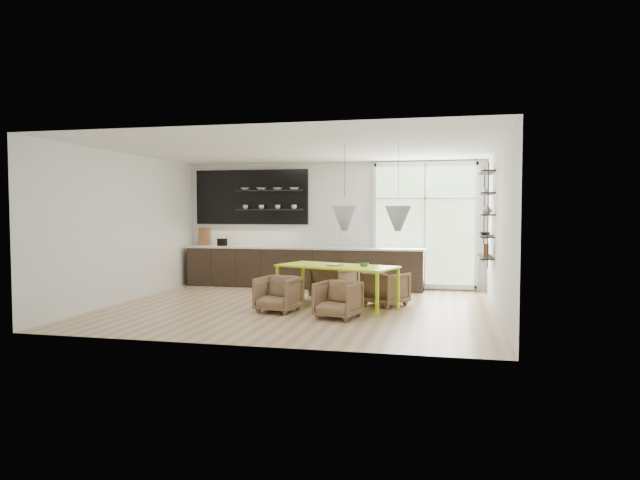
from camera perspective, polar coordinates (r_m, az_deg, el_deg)
The scene contains 11 objects.
room at distance 11.32m, azimuth 2.08°, elevation 1.34°, with size 7.02×6.01×2.91m.
kitchen_run at distance 13.20m, azimuth -2.10°, elevation -2.17°, with size 5.54×0.69×2.75m.
right_shelving at distance 11.21m, azimuth 16.27°, elevation 2.18°, with size 0.26×1.22×1.90m.
dining_table at distance 10.40m, azimuth 1.69°, elevation -2.85°, with size 2.33×1.59×0.78m.
armchair_back_left at distance 11.36m, azimuth 1.47°, elevation -4.29°, with size 0.74×0.76×0.69m, color brown.
armchair_back_right at distance 10.79m, azimuth 6.58°, elevation -4.84°, with size 0.68×0.70×0.64m, color brown.
armchair_front_left at distance 10.08m, azimuth -4.23°, elevation -5.42°, with size 0.67×0.69×0.63m, color brown.
armchair_front_right at distance 9.47m, azimuth 1.81°, elevation -6.00°, with size 0.65×0.67×0.61m, color brown.
wire_stool at distance 11.08m, azimuth -3.23°, elevation -4.73°, with size 0.37×0.37×0.46m.
table_book at distance 10.46m, azimuth 1.08°, elevation -2.45°, with size 0.21×0.29×0.03m, color white.
table_bowl at distance 10.34m, azimuth 4.41°, elevation -2.45°, with size 0.18×0.18×0.06m, color #4A7252.
Camera 1 is at (2.68, -10.02, 1.79)m, focal length 32.00 mm.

